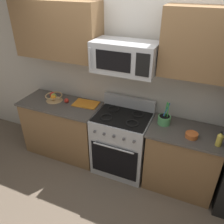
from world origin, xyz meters
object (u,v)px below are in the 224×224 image
(microwave, at_px, (125,57))
(fruit_basket, at_px, (54,97))
(apple_loose, at_px, (66,101))
(bottle_oil, at_px, (220,139))
(cutting_board, at_px, (86,104))
(range_oven, at_px, (122,142))
(utensil_crock, at_px, (164,119))
(prep_bowl, at_px, (192,135))

(microwave, bearing_deg, fruit_basket, 179.20)
(apple_loose, distance_m, bottle_oil, 2.14)
(microwave, height_order, cutting_board, microwave)
(range_oven, xyz_separation_m, microwave, (-0.00, 0.03, 1.26))
(range_oven, bearing_deg, bottle_oil, -6.63)
(cutting_board, bearing_deg, range_oven, -11.05)
(bottle_oil, bearing_deg, cutting_board, 171.84)
(range_oven, distance_m, utensil_crock, 0.74)
(microwave, xyz_separation_m, cutting_board, (-0.63, 0.10, -0.82))
(utensil_crock, bearing_deg, microwave, -176.41)
(microwave, relative_size, fruit_basket, 2.95)
(apple_loose, bearing_deg, range_oven, -3.23)
(range_oven, bearing_deg, utensil_crock, 6.23)
(fruit_basket, bearing_deg, apple_loose, 2.82)
(range_oven, distance_m, prep_bowl, 1.03)
(utensil_crock, relative_size, apple_loose, 4.60)
(fruit_basket, relative_size, cutting_board, 0.72)
(range_oven, distance_m, apple_loose, 1.04)
(prep_bowl, bearing_deg, microwave, 172.12)
(utensil_crock, height_order, cutting_board, utensil_crock)
(range_oven, xyz_separation_m, utensil_crock, (0.55, 0.06, 0.50))
(bottle_oil, bearing_deg, apple_loose, 174.84)
(utensil_crock, bearing_deg, cutting_board, 176.92)
(microwave, height_order, prep_bowl, microwave)
(prep_bowl, bearing_deg, fruit_basket, 176.04)
(range_oven, height_order, bottle_oil, bottle_oil)
(cutting_board, bearing_deg, prep_bowl, -8.26)
(range_oven, xyz_separation_m, fruit_basket, (-1.14, 0.04, 0.49))
(microwave, xyz_separation_m, bottle_oil, (1.21, -0.17, -0.74))
(apple_loose, bearing_deg, bottle_oil, -5.16)
(utensil_crock, distance_m, apple_loose, 1.47)
(range_oven, bearing_deg, apple_loose, 176.77)
(cutting_board, height_order, bottle_oil, bottle_oil)
(fruit_basket, height_order, bottle_oil, bottle_oil)
(apple_loose, relative_size, cutting_board, 0.19)
(microwave, height_order, apple_loose, microwave)
(apple_loose, bearing_deg, prep_bowl, -4.76)
(microwave, distance_m, apple_loose, 1.22)
(range_oven, distance_m, cutting_board, 0.78)
(range_oven, height_order, cutting_board, range_oven)
(fruit_basket, bearing_deg, cutting_board, 9.14)
(range_oven, relative_size, fruit_basket, 4.17)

